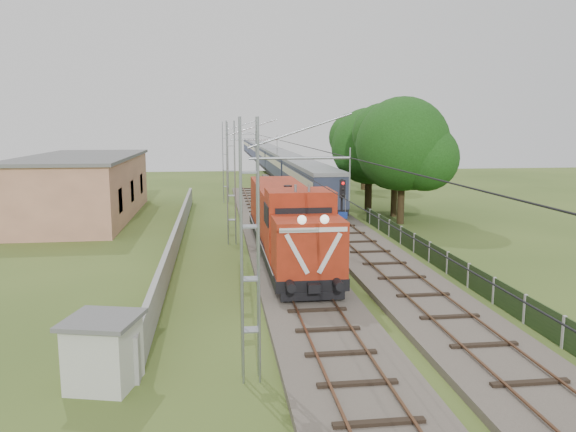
{
  "coord_description": "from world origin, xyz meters",
  "views": [
    {
      "loc": [
        -3.95,
        -24.3,
        7.79
      ],
      "look_at": [
        0.38,
        9.43,
        2.2
      ],
      "focal_mm": 35.0,
      "sensor_mm": 36.0,
      "label": 1
    }
  ],
  "objects": [
    {
      "name": "fence",
      "position": [
        8.0,
        3.0,
        0.6
      ],
      "size": [
        0.12,
        32.0,
        1.2
      ],
      "color": "black",
      "rests_on": "ground"
    },
    {
      "name": "station_building",
      "position": [
        -15.0,
        24.0,
        2.63
      ],
      "size": [
        8.4,
        20.4,
        5.22
      ],
      "color": "tan",
      "rests_on": "ground"
    },
    {
      "name": "relay_hut",
      "position": [
        -7.4,
        -7.86,
        1.08
      ],
      "size": [
        2.52,
        2.52,
        2.14
      ],
      "color": "beige",
      "rests_on": "ground"
    },
    {
      "name": "catenary",
      "position": [
        -2.95,
        12.0,
        4.05
      ],
      "size": [
        3.31,
        70.0,
        8.0
      ],
      "color": "gray",
      "rests_on": "ground"
    },
    {
      "name": "track_side",
      "position": [
        5.0,
        20.0,
        0.18
      ],
      "size": [
        4.2,
        80.0,
        0.45
      ],
      "color": "#6B6054",
      "rests_on": "ground"
    },
    {
      "name": "locomotive",
      "position": [
        0.0,
        7.03,
        2.34
      ],
      "size": [
        3.17,
        18.11,
        4.6
      ],
      "color": "black",
      "rests_on": "ground"
    },
    {
      "name": "tree_c",
      "position": [
        9.71,
        24.52,
        5.77
      ],
      "size": [
        7.13,
        6.79,
        9.25
      ],
      "color": "#372816",
      "rests_on": "ground"
    },
    {
      "name": "coach_rake",
      "position": [
        5.0,
        73.0,
        2.44
      ],
      "size": [
        2.92,
        109.17,
        3.38
      ],
      "color": "black",
      "rests_on": "ground"
    },
    {
      "name": "tree_b",
      "position": [
        11.08,
        21.4,
        5.35
      ],
      "size": [
        6.62,
        6.3,
        8.58
      ],
      "color": "#372816",
      "rests_on": "ground"
    },
    {
      "name": "track_main",
      "position": [
        0.0,
        7.0,
        0.18
      ],
      "size": [
        4.2,
        70.0,
        0.45
      ],
      "color": "#6B6054",
      "rests_on": "ground"
    },
    {
      "name": "signal_post",
      "position": [
        3.13,
        6.65,
        3.25
      ],
      "size": [
        0.51,
        0.41,
        4.72
      ],
      "color": "black",
      "rests_on": "ground"
    },
    {
      "name": "tree_d",
      "position": [
        13.65,
        40.96,
        5.76
      ],
      "size": [
        7.13,
        6.79,
        9.24
      ],
      "color": "#372816",
      "rests_on": "ground"
    },
    {
      "name": "boundary_wall",
      "position": [
        -6.5,
        12.0,
        0.75
      ],
      "size": [
        0.25,
        40.0,
        1.5
      ],
      "primitive_type": "cube",
      "color": "#9E9E99",
      "rests_on": "ground"
    },
    {
      "name": "tree_a",
      "position": [
        10.51,
        17.86,
        6.18
      ],
      "size": [
        7.64,
        7.27,
        9.9
      ],
      "color": "#372816",
      "rests_on": "ground"
    },
    {
      "name": "ground",
      "position": [
        0.0,
        0.0,
        0.0
      ],
      "size": [
        140.0,
        140.0,
        0.0
      ],
      "primitive_type": "plane",
      "color": "#3D531F",
      "rests_on": "ground"
    }
  ]
}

